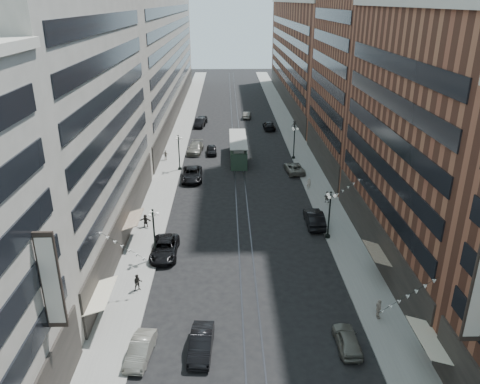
{
  "coord_description": "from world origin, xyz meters",
  "views": [
    {
      "loc": [
        -1.86,
        -13.72,
        24.56
      ],
      "look_at": [
        -0.47,
        33.73,
        5.0
      ],
      "focal_mm": 35.0,
      "sensor_mm": 36.0,
      "label": 1
    }
  ],
  "objects": [
    {
      "name": "lamppost_sw_far",
      "position": [
        -9.2,
        28.0,
        3.1
      ],
      "size": [
        1.03,
        1.14,
        5.52
      ],
      "color": "black",
      "rests_on": "sidewalk_west"
    },
    {
      "name": "car_10",
      "position": [
        8.29,
        35.41,
        0.89
      ],
      "size": [
        1.91,
        5.44,
        1.79
      ],
      "primitive_type": "imported",
      "rotation": [
        0.0,
        0.0,
        3.14
      ],
      "color": "black",
      "rests_on": "ground"
    },
    {
      "name": "pedestrian_6",
      "position": [
        -11.92,
        59.83,
        0.98
      ],
      "size": [
        1.07,
        0.78,
        1.66
      ],
      "primitive_type": "imported",
      "rotation": [
        0.0,
        0.0,
        2.75
      ],
      "color": "#A19485",
      "rests_on": "sidewalk_west"
    },
    {
      "name": "sidewalk_west",
      "position": [
        -11.0,
        70.0,
        0.07
      ],
      "size": [
        4.0,
        180.0,
        0.15
      ],
      "primitive_type": "cube",
      "color": "gray",
      "rests_on": "ground"
    },
    {
      "name": "lamppost_se_far",
      "position": [
        9.2,
        32.0,
        3.1
      ],
      "size": [
        1.03,
        1.14,
        5.52
      ],
      "color": "black",
      "rests_on": "sidewalk_east"
    },
    {
      "name": "car_13",
      "position": [
        -4.5,
        63.14,
        0.72
      ],
      "size": [
        1.89,
        4.31,
        1.45
      ],
      "primitive_type": "imported",
      "rotation": [
        0.0,
        0.0,
        0.04
      ],
      "color": "black",
      "rests_on": "ground"
    },
    {
      "name": "car_7",
      "position": [
        -7.01,
        50.79,
        0.87
      ],
      "size": [
        3.11,
        6.36,
        1.74
      ],
      "primitive_type": "imported",
      "rotation": [
        0.0,
        0.0,
        0.04
      ],
      "color": "black",
      "rests_on": "ground"
    },
    {
      "name": "car_12",
      "position": [
        6.8,
        79.51,
        0.8
      ],
      "size": [
        2.37,
        5.57,
        1.6
      ],
      "primitive_type": "imported",
      "rotation": [
        0.0,
        0.0,
        3.16
      ],
      "color": "black",
      "rests_on": "ground"
    },
    {
      "name": "building_east_tower",
      "position": [
        17.0,
        56.0,
        21.0
      ],
      "size": [
        8.0,
        26.0,
        42.0
      ],
      "primitive_type": "cube",
      "color": "brown",
      "rests_on": "ground"
    },
    {
      "name": "car_9",
      "position": [
        -7.19,
        83.9,
        0.88
      ],
      "size": [
        2.68,
        5.36,
        1.75
      ],
      "primitive_type": "imported",
      "rotation": [
        0.0,
        0.0,
        -0.12
      ],
      "color": "black",
      "rests_on": "ground"
    },
    {
      "name": "car_11",
      "position": [
        8.4,
        53.47,
        0.75
      ],
      "size": [
        2.98,
        5.58,
        1.49
      ],
      "primitive_type": "imported",
      "rotation": [
        0.0,
        0.0,
        3.24
      ],
      "color": "slate",
      "rests_on": "ground"
    },
    {
      "name": "car_8",
      "position": [
        -7.34,
        64.0,
        0.85
      ],
      "size": [
        2.93,
        6.05,
        1.7
      ],
      "primitive_type": "imported",
      "rotation": [
        0.0,
        0.0,
        -0.1
      ],
      "color": "#656359",
      "rests_on": "ground"
    },
    {
      "name": "car_4",
      "position": [
        7.12,
        14.5,
        0.71
      ],
      "size": [
        1.67,
        4.14,
        1.41
      ],
      "primitive_type": "imported",
      "rotation": [
        0.0,
        0.0,
        3.14
      ],
      "color": "#626157",
      "rests_on": "ground"
    },
    {
      "name": "pedestrian_8",
      "position": [
        9.5,
        46.54,
        0.94
      ],
      "size": [
        0.6,
        0.42,
        1.58
      ],
      "primitive_type": "imported",
      "rotation": [
        0.0,
        0.0,
        3.07
      ],
      "color": "beige",
      "rests_on": "sidewalk_east"
    },
    {
      "name": "pedestrian_9",
      "position": [
        11.88,
        78.45,
        1.08
      ],
      "size": [
        1.28,
        0.76,
        1.85
      ],
      "primitive_type": "imported",
      "rotation": [
        0.0,
        0.0,
        -0.24
      ],
      "color": "black",
      "rests_on": "sidewalk_east"
    },
    {
      "name": "building_west_mid",
      "position": [
        -17.0,
        33.0,
        14.0
      ],
      "size": [
        8.0,
        36.0,
        28.0
      ],
      "primitive_type": "cube",
      "color": "#A7A194",
      "rests_on": "ground"
    },
    {
      "name": "rail_west",
      "position": [
        -0.7,
        70.0,
        0.01
      ],
      "size": [
        0.12,
        180.0,
        0.02
      ],
      "primitive_type": "cube",
      "color": "#2D2D33",
      "rests_on": "ground"
    },
    {
      "name": "pedestrian_2",
      "position": [
        -10.03,
        22.37,
        0.95
      ],
      "size": [
        0.87,
        0.64,
        1.6
      ],
      "primitive_type": "imported",
      "rotation": [
        0.0,
        0.0,
        0.29
      ],
      "color": "black",
      "rests_on": "sidewalk_west"
    },
    {
      "name": "lamppost_sw_mid",
      "position": [
        -9.2,
        55.0,
        3.1
      ],
      "size": [
        1.03,
        1.14,
        5.52
      ],
      "color": "black",
      "rests_on": "sidewalk_west"
    },
    {
      "name": "pedestrian_4",
      "position": [
        10.49,
        17.76,
        1.03
      ],
      "size": [
        0.5,
        1.05,
        1.77
      ],
      "primitive_type": "imported",
      "rotation": [
        0.0,
        0.0,
        1.59
      ],
      "color": "#B6A696",
      "rests_on": "sidewalk_east"
    },
    {
      "name": "sidewalk_east",
      "position": [
        11.0,
        70.0,
        0.07
      ],
      "size": [
        4.0,
        180.0,
        0.15
      ],
      "primitive_type": "cube",
      "color": "gray",
      "rests_on": "ground"
    },
    {
      "name": "lamppost_se_mid",
      "position": [
        9.2,
        60.0,
        3.1
      ],
      "size": [
        1.03,
        1.14,
        5.52
      ],
      "color": "black",
      "rests_on": "sidewalk_east"
    },
    {
      "name": "car_5",
      "position": [
        -3.95,
        14.34,
        0.77
      ],
      "size": [
        1.9,
        4.76,
        1.54
      ],
      "primitive_type": "imported",
      "rotation": [
        0.0,
        0.0,
        -0.06
      ],
      "color": "black",
      "rests_on": "ground"
    },
    {
      "name": "building_west_far",
      "position": [
        -17.0,
        96.0,
        13.0
      ],
      "size": [
        8.0,
        90.0,
        26.0
      ],
      "primitive_type": "cube",
      "color": "#A7A194",
      "rests_on": "ground"
    },
    {
      "name": "car_14",
      "position": [
        2.69,
        89.22,
        0.73
      ],
      "size": [
        2.08,
        4.61,
        1.47
      ],
      "primitive_type": "imported",
      "rotation": [
        0.0,
        0.0,
        3.02
      ],
      "color": "slate",
      "rests_on": "ground"
    },
    {
      "name": "car_extra_0",
      "position": [
        -7.42,
        82.02,
        0.86
      ],
      "size": [
        2.38,
        5.37,
        1.71
      ],
      "primitive_type": "imported",
      "rotation": [
        0.0,
        0.0,
        -0.11
      ],
      "color": "black",
      "rests_on": "ground"
    },
    {
      "name": "streetcar",
      "position": [
        0.0,
        60.58,
        1.6
      ],
      "size": [
        2.78,
        12.55,
        3.47
      ],
      "color": "#273D2E",
      "rests_on": "ground"
    },
    {
      "name": "building_east_mid",
      "position": [
        17.0,
        28.0,
        12.0
      ],
      "size": [
        8.0,
        30.0,
        24.0
      ],
      "primitive_type": "cube",
      "color": "brown",
      "rests_on": "ground"
    },
    {
      "name": "ground",
      "position": [
        0.0,
        60.0,
        0.0
      ],
      "size": [
        220.0,
        220.0,
        0.0
      ],
      "primitive_type": "plane",
      "color": "black",
      "rests_on": "ground"
    },
    {
      "name": "building_east_far",
      "position": [
        17.0,
        105.0,
        12.0
      ],
      "size": [
        8.0,
        72.0,
        24.0
      ],
      "primitive_type": "cube",
      "color": "brown",
      "rests_on": "ground"
    },
    {
      "name": "car_2",
      "position": [
        -8.4,
        28.86,
        0.8
      ],
      "size": [
        2.66,
        5.77,
        1.6
      ],
      "primitive_type": "imported",
      "rotation": [
        0.0,
        0.0,
        -0.0
      ],
      "color": "black",
      "rests_on": "ground"
    },
    {
      "name": "pedestrian_5",
      "position": [
        -11.37,
        35.26,
        0.92
      ],
      "size": [
        1.47,
        0.62,
        1.54
      ],
      "primitive_type": "imported",
      "rotation": [
        0.0,
        0.0,
        -0.15
      ],
      "color": "black",
      "rests_on": "sidewalk_west"
    },
    {
      "name": "rail_east",
      "position": [
        0.7,
        70.0,
        0.01
      ],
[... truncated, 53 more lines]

